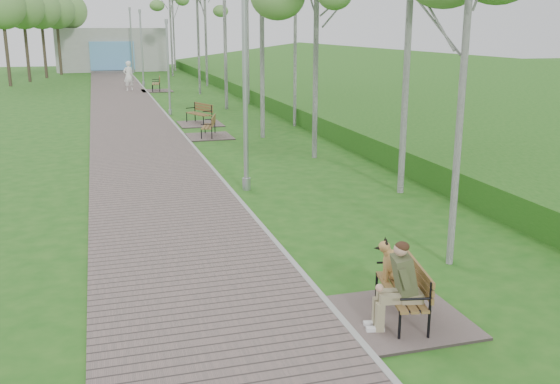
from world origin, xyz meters
The scene contains 14 objects.
ground centered at (0.00, 0.00, 0.00)m, with size 120.00×120.00×0.00m, color #1E5916.
walkway centered at (-1.75, 21.50, 0.02)m, with size 3.50×67.00×0.04m, color #655752.
kerb centered at (0.00, 21.50, 0.03)m, with size 0.10×67.00×0.05m, color #999993.
embankment centered at (12.00, 20.00, 0.00)m, with size 14.00×70.00×1.60m, color #417624.
building_north centered at (-1.50, 50.97, 1.99)m, with size 10.00×5.20×4.00m.
bench_main centered at (0.80, -5.16, 0.42)m, with size 1.71×1.90×1.49m.
bench_second centered at (0.87, 10.90, 0.19)m, with size 1.65×1.83×1.01m.
bench_third centered at (1.04, 14.18, 0.21)m, with size 1.82×2.02×1.12m.
bench_far centered at (0.65, 29.40, 0.23)m, with size 1.96×2.18×1.20m.
lamp_post_near centered at (0.41, 2.68, 2.57)m, with size 0.21×0.21×5.51m.
lamp_post_second centered at (0.19, 17.61, 2.07)m, with size 0.17×0.17×4.44m.
lamp_post_third centered at (0.15, 33.48, 2.46)m, with size 0.20×0.20×5.27m.
lamp_post_far centered at (0.23, 46.83, 2.71)m, with size 0.22×0.22×5.79m.
pedestrian_near centered at (-1.06, 29.94, 0.97)m, with size 0.71×0.47×1.95m, color white.
Camera 1 is at (-3.13, -12.53, 4.08)m, focal length 40.00 mm.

